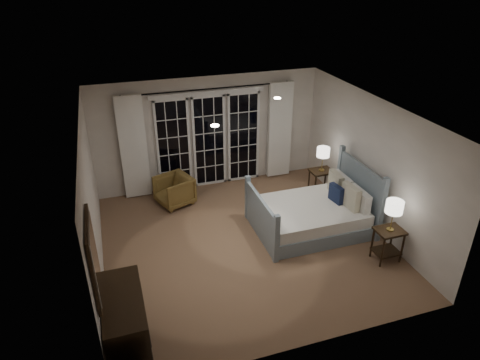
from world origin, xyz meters
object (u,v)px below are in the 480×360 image
object	(u,v)px
bed	(314,214)
lamp_left	(394,207)
nightstand_right	(321,179)
armchair	(174,190)
dresser	(126,324)
lamp_right	(323,152)
nightstand_left	(388,240)

from	to	relation	value
bed	lamp_left	distance (m)	1.66
bed	nightstand_right	bearing A→B (deg)	57.02
armchair	dresser	distance (m)	3.83
bed	lamp_right	world-z (taller)	bed
lamp_left	lamp_right	distance (m)	2.38
lamp_right	armchair	xyz separation A→B (m)	(-3.09, 0.64, -0.72)
bed	lamp_right	bearing A→B (deg)	57.02
dresser	lamp_left	bearing A→B (deg)	7.53
nightstand_right	lamp_left	bearing A→B (deg)	-89.13
bed	dresser	bearing A→B (deg)	-153.00
nightstand_left	dresser	xyz separation A→B (m)	(-4.40, -0.58, 0.04)
nightstand_left	armchair	bearing A→B (deg)	135.96
nightstand_right	lamp_right	world-z (taller)	lamp_right
armchair	dresser	bearing A→B (deg)	-39.80
nightstand_right	dresser	distance (m)	5.28
bed	nightstand_right	distance (m)	1.32
lamp_left	lamp_right	bearing A→B (deg)	90.87
nightstand_right	dresser	world-z (taller)	dresser
nightstand_left	armchair	distance (m)	4.35
armchair	nightstand_left	bearing A→B (deg)	25.63
armchair	nightstand_right	bearing A→B (deg)	57.91
lamp_right	nightstand_right	bearing A→B (deg)	-170.54
nightstand_left	lamp_right	size ratio (longest dim) A/B	1.15
nightstand_right	armchair	bearing A→B (deg)	168.24
bed	nightstand_left	size ratio (longest dim) A/B	3.43
lamp_right	armchair	distance (m)	3.24
nightstand_right	lamp_right	size ratio (longest dim) A/B	1.18
lamp_left	dresser	xyz separation A→B (m)	(-4.40, -0.58, -0.61)
bed	armchair	bearing A→B (deg)	143.66
dresser	nightstand_left	bearing A→B (deg)	7.53
dresser	nightstand_right	bearing A→B (deg)	34.16
lamp_left	dresser	size ratio (longest dim) A/B	0.45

